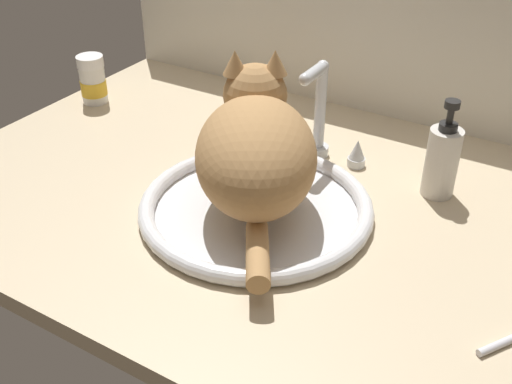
% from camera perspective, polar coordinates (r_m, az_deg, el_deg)
% --- Properties ---
extents(countertop, '(1.14, 0.78, 0.03)m').
position_cam_1_polar(countertop, '(1.04, 0.61, -0.91)').
color(countertop, '#CCB793').
rests_on(countertop, ground).
extents(backsplash_wall, '(1.14, 0.02, 0.32)m').
position_cam_1_polar(backsplash_wall, '(1.30, 9.87, 12.85)').
color(backsplash_wall, silver).
rests_on(backsplash_wall, ground).
extents(sink_basin, '(0.37, 0.37, 0.03)m').
position_cam_1_polar(sink_basin, '(0.98, -0.00, -1.41)').
color(sink_basin, white).
rests_on(sink_basin, countertop).
extents(faucet, '(0.19, 0.10, 0.18)m').
position_cam_1_polar(faucet, '(1.11, 5.71, 6.47)').
color(faucet, silver).
rests_on(faucet, countertop).
extents(cat, '(0.30, 0.36, 0.20)m').
position_cam_1_polar(cat, '(0.94, -0.02, 4.24)').
color(cat, tan).
rests_on(cat, sink_basin).
extents(soap_pump_bottle, '(0.05, 0.05, 0.17)m').
position_cam_1_polar(soap_pump_bottle, '(1.05, 16.72, 2.81)').
color(soap_pump_bottle, silver).
rests_on(soap_pump_bottle, countertop).
extents(pill_bottle, '(0.06, 0.06, 0.10)m').
position_cam_1_polar(pill_bottle, '(1.38, -14.77, 9.83)').
color(pill_bottle, white).
rests_on(pill_bottle, countertop).
extents(amber_bottle, '(0.05, 0.05, 0.12)m').
position_cam_1_polar(amber_bottle, '(1.22, -1.46, 8.42)').
color(amber_bottle, '#C67A23').
rests_on(amber_bottle, countertop).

